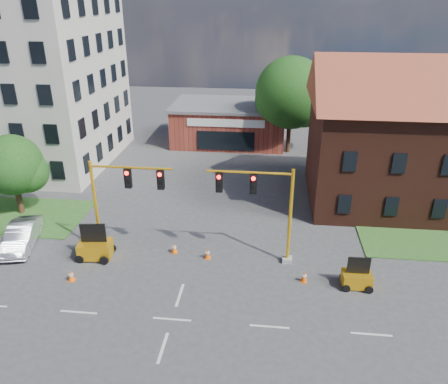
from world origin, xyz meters
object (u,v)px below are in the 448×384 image
at_px(signal_mast_east, 263,204).
at_px(trailer_east, 357,278).
at_px(trailer_west, 95,248).
at_px(pickup_white, 388,206).
at_px(signal_mast_west, 120,197).

bearing_deg(signal_mast_east, trailer_east, -21.04).
relative_size(trailer_west, pickup_white, 0.41).
xyz_separation_m(signal_mast_west, trailer_east, (14.21, -2.11, -3.34)).
bearing_deg(trailer_east, signal_mast_east, 157.24).
relative_size(trailer_east, pickup_white, 0.33).
bearing_deg(trailer_west, trailer_east, -11.63).
xyz_separation_m(signal_mast_east, pickup_white, (9.27, 7.18, -3.14)).
xyz_separation_m(trailer_west, trailer_east, (15.88, -1.28, -0.14)).
distance_m(signal_mast_west, signal_mast_east, 8.71).
bearing_deg(signal_mast_east, pickup_white, 37.74).
xyz_separation_m(signal_mast_west, pickup_white, (17.98, 7.18, -3.14)).
distance_m(signal_mast_east, trailer_west, 10.90).
relative_size(trailer_west, trailer_east, 1.24).
distance_m(signal_mast_west, pickup_white, 19.61).
relative_size(signal_mast_west, signal_mast_east, 1.00).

